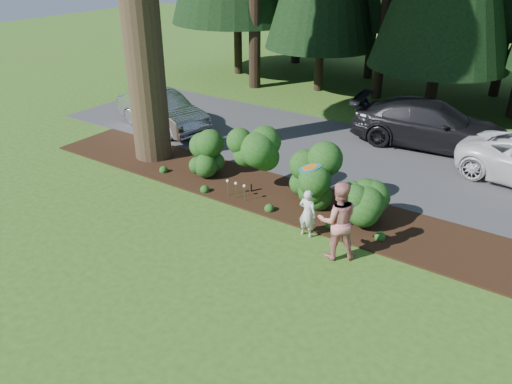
# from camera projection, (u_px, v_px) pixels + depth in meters

# --- Properties ---
(ground) EXTENTS (80.00, 80.00, 0.00)m
(ground) POSITION_uv_depth(u_px,v_px,m) (190.00, 238.00, 12.67)
(ground) COLOR #325418
(ground) RESTS_ON ground
(mulch_bed) EXTENTS (16.00, 2.50, 0.05)m
(mulch_bed) POSITION_uv_depth(u_px,v_px,m) (261.00, 190.00, 15.06)
(mulch_bed) COLOR black
(mulch_bed) RESTS_ON ground
(driveway) EXTENTS (22.00, 6.00, 0.03)m
(driveway) POSITION_uv_depth(u_px,v_px,m) (325.00, 148.00, 18.20)
(driveway) COLOR #38383A
(driveway) RESTS_ON ground
(shrub_row) EXTENTS (6.53, 1.60, 1.61)m
(shrub_row) POSITION_uv_depth(u_px,v_px,m) (281.00, 174.00, 14.24)
(shrub_row) COLOR #183D12
(shrub_row) RESTS_ON ground
(lily_cluster) EXTENTS (0.69, 0.09, 0.57)m
(lily_cluster) POSITION_uv_depth(u_px,v_px,m) (236.00, 184.00, 14.37)
(lily_cluster) COLOR #183D12
(lily_cluster) RESTS_ON ground
(car_silver_wagon) EXTENTS (4.61, 2.35, 1.45)m
(car_silver_wagon) POSITION_uv_depth(u_px,v_px,m) (162.00, 111.00, 19.76)
(car_silver_wagon) COLOR #A6A6AB
(car_silver_wagon) RESTS_ON driveway
(car_dark_suv) EXTENTS (5.86, 2.95, 1.63)m
(car_dark_suv) POSITION_uv_depth(u_px,v_px,m) (431.00, 124.00, 18.01)
(car_dark_suv) COLOR black
(car_dark_suv) RESTS_ON driveway
(child) EXTENTS (0.48, 0.33, 1.29)m
(child) POSITION_uv_depth(u_px,v_px,m) (307.00, 213.00, 12.51)
(child) COLOR silver
(child) RESTS_ON ground
(adult) EXTENTS (1.20, 1.15, 1.95)m
(adult) POSITION_uv_depth(u_px,v_px,m) (338.00, 220.00, 11.54)
(adult) COLOR red
(adult) RESTS_ON ground
(frisbee) EXTENTS (0.57, 0.57, 0.20)m
(frisbee) POSITION_uv_depth(u_px,v_px,m) (310.00, 168.00, 12.18)
(frisbee) COLOR #19758B
(frisbee) RESTS_ON ground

